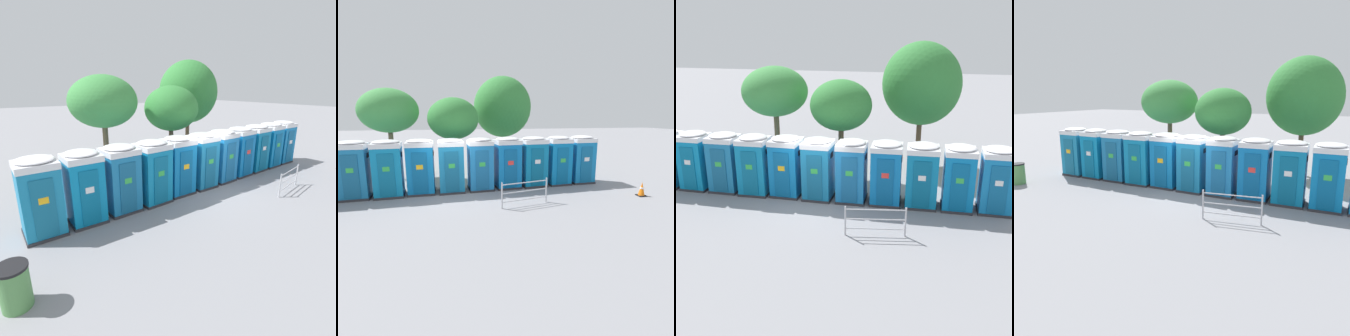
{
  "view_description": "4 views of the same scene",
  "coord_description": "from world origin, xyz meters",
  "views": [
    {
      "loc": [
        -7.88,
        -8.12,
        4.5
      ],
      "look_at": [
        -1.96,
        0.42,
        1.26
      ],
      "focal_mm": 28.0,
      "sensor_mm": 36.0,
      "label": 1
    },
    {
      "loc": [
        -0.05,
        -11.88,
        3.55
      ],
      "look_at": [
        2.65,
        0.66,
        1.0
      ],
      "focal_mm": 28.0,
      "sensor_mm": 36.0,
      "label": 2
    },
    {
      "loc": [
        4.78,
        -13.83,
        6.38
      ],
      "look_at": [
        1.03,
        0.57,
        1.36
      ],
      "focal_mm": 42.0,
      "sensor_mm": 36.0,
      "label": 3
    },
    {
      "loc": [
        6.49,
        -12.14,
        4.26
      ],
      "look_at": [
        -0.6,
        0.49,
        0.99
      ],
      "focal_mm": 35.0,
      "sensor_mm": 36.0,
      "label": 4
    }
  ],
  "objects": [
    {
      "name": "portapotty_7",
      "position": [
        2.72,
        0.69,
        1.28
      ],
      "size": [
        1.3,
        1.29,
        2.54
      ],
      "color": "#2D2D33",
      "rests_on": "ground"
    },
    {
      "name": "portapotty_8",
      "position": [
        4.1,
        0.76,
        1.28
      ],
      "size": [
        1.32,
        1.29,
        2.54
      ],
      "color": "#2D2D33",
      "rests_on": "ground"
    },
    {
      "name": "street_tree_0",
      "position": [
        0.19,
        3.25,
        3.39
      ],
      "size": [
        2.81,
        2.81,
        4.56
      ],
      "color": "brown",
      "rests_on": "ground"
    },
    {
      "name": "event_barrier",
      "position": [
        2.82,
        -2.16,
        0.57
      ],
      "size": [
        2.02,
        0.46,
        1.05
      ],
      "color": "#B7B7BC",
      "rests_on": "ground"
    },
    {
      "name": "portapotty_2",
      "position": [
        -4.15,
        0.33,
        1.28
      ],
      "size": [
        1.28,
        1.26,
        2.54
      ],
      "color": "#2D2D33",
      "rests_on": "ground"
    },
    {
      "name": "portapotty_4",
      "position": [
        -1.4,
        0.49,
        1.28
      ],
      "size": [
        1.25,
        1.23,
        2.54
      ],
      "color": "#2D2D33",
      "rests_on": "ground"
    },
    {
      "name": "portapotty_5",
      "position": [
        -0.03,
        0.5,
        1.28
      ],
      "size": [
        1.21,
        1.24,
        2.54
      ],
      "color": "#2D2D33",
      "rests_on": "ground"
    },
    {
      "name": "ground_plane",
      "position": [
        0.0,
        0.0,
        0.0
      ],
      "size": [
        120.0,
        120.0,
        0.0
      ],
      "primitive_type": "plane",
      "color": "gray"
    },
    {
      "name": "portapotty_3",
      "position": [
        -2.77,
        0.34,
        1.28
      ],
      "size": [
        1.32,
        1.29,
        2.54
      ],
      "color": "#2D2D33",
      "rests_on": "ground"
    },
    {
      "name": "portapotty_0",
      "position": [
        -6.9,
        0.2,
        1.28
      ],
      "size": [
        1.25,
        1.22,
        2.54
      ],
      "color": "#2D2D33",
      "rests_on": "ground"
    },
    {
      "name": "street_tree_1",
      "position": [
        3.55,
        6.03,
        4.14
      ],
      "size": [
        3.86,
        3.86,
        6.16
      ],
      "color": "brown",
      "rests_on": "ground"
    },
    {
      "name": "street_tree_2",
      "position": [
        -3.26,
        3.82,
        3.82
      ],
      "size": [
        3.19,
        3.19,
        5.04
      ],
      "color": "brown",
      "rests_on": "ground"
    },
    {
      "name": "portapotty_10",
      "position": [
        6.84,
        0.91,
        1.28
      ],
      "size": [
        1.25,
        1.24,
        2.54
      ],
      "color": "#2D2D33",
      "rests_on": "ground"
    },
    {
      "name": "portapotty_9",
      "position": [
        5.47,
        0.82,
        1.28
      ],
      "size": [
        1.24,
        1.26,
        2.54
      ],
      "color": "#2D2D33",
      "rests_on": "ground"
    },
    {
      "name": "portapotty_1",
      "position": [
        -5.52,
        0.25,
        1.28
      ],
      "size": [
        1.2,
        1.22,
        2.54
      ],
      "color": "#2D2D33",
      "rests_on": "ground"
    },
    {
      "name": "trash_can",
      "position": [
        -7.97,
        -2.61,
        0.51
      ],
      "size": [
        0.66,
        0.66,
        1.0
      ],
      "color": "#518C4C",
      "rests_on": "ground"
    },
    {
      "name": "portapotty_6",
      "position": [
        1.35,
        0.58,
        1.28
      ],
      "size": [
        1.24,
        1.27,
        2.54
      ],
      "color": "#2D2D33",
      "rests_on": "ground"
    }
  ]
}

